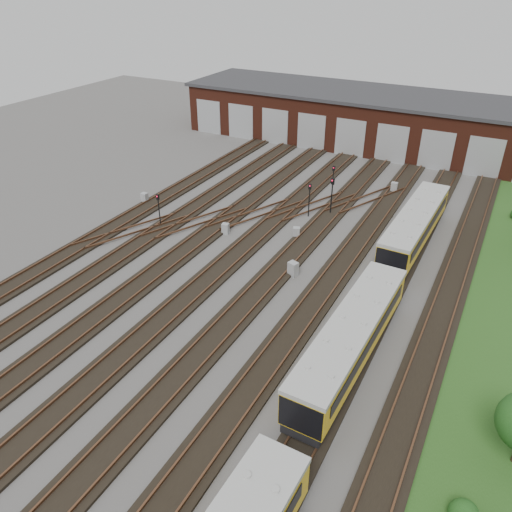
% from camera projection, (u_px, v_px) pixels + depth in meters
% --- Properties ---
extents(ground, '(120.00, 120.00, 0.00)m').
position_uv_depth(ground, '(212.00, 307.00, 34.01)').
color(ground, '#43403E').
rests_on(ground, ground).
extents(track_network, '(30.40, 70.00, 0.33)m').
position_uv_depth(track_network, '(214.00, 301.00, 34.47)').
color(track_network, black).
rests_on(track_network, ground).
extents(maintenance_shed, '(51.00, 12.50, 6.35)m').
position_uv_depth(maintenance_shed, '(381.00, 120.00, 62.75)').
color(maintenance_shed, '#4F1F13').
rests_on(maintenance_shed, ground).
extents(metro_train, '(2.81, 45.46, 2.77)m').
position_uv_depth(metro_train, '(351.00, 339.00, 28.40)').
color(metro_train, black).
rests_on(metro_train, ground).
extents(signal_mast_0, '(0.25, 0.23, 3.09)m').
position_uv_depth(signal_mast_0, '(159.00, 206.00, 43.35)').
color(signal_mast_0, black).
rests_on(signal_mast_0, ground).
extents(signal_mast_1, '(0.28, 0.26, 3.20)m').
position_uv_depth(signal_mast_1, '(309.00, 196.00, 45.13)').
color(signal_mast_1, black).
rests_on(signal_mast_1, ground).
extents(signal_mast_2, '(0.32, 0.31, 3.55)m').
position_uv_depth(signal_mast_2, '(332.00, 192.00, 45.38)').
color(signal_mast_2, black).
rests_on(signal_mast_2, ground).
extents(signal_mast_3, '(0.25, 0.23, 3.17)m').
position_uv_depth(signal_mast_3, '(333.00, 177.00, 49.11)').
color(signal_mast_3, black).
rests_on(signal_mast_3, ground).
extents(relay_cabinet_0, '(0.61, 0.51, 1.01)m').
position_uv_depth(relay_cabinet_0, '(145.00, 198.00, 48.53)').
color(relay_cabinet_0, '#9B9EA0').
rests_on(relay_cabinet_0, ground).
extents(relay_cabinet_1, '(0.65, 0.57, 0.97)m').
position_uv_depth(relay_cabinet_1, '(225.00, 229.00, 42.95)').
color(relay_cabinet_1, '#9B9EA0').
rests_on(relay_cabinet_1, ground).
extents(relay_cabinet_2, '(0.69, 0.64, 0.93)m').
position_uv_depth(relay_cabinet_2, '(296.00, 232.00, 42.40)').
color(relay_cabinet_2, '#9B9EA0').
rests_on(relay_cabinet_2, ground).
extents(relay_cabinet_3, '(0.65, 0.56, 1.04)m').
position_uv_depth(relay_cabinet_3, '(394.00, 187.00, 50.77)').
color(relay_cabinet_3, '#9B9EA0').
rests_on(relay_cabinet_3, ground).
extents(relay_cabinet_4, '(0.83, 0.75, 1.14)m').
position_uv_depth(relay_cabinet_4, '(293.00, 269.00, 37.15)').
color(relay_cabinet_4, '#9B9EA0').
rests_on(relay_cabinet_4, ground).
extents(bush_0, '(1.29, 1.29, 1.29)m').
position_uv_depth(bush_0, '(465.00, 512.00, 20.66)').
color(bush_0, '#1A4112').
rests_on(bush_0, ground).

